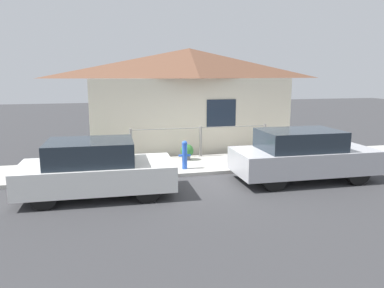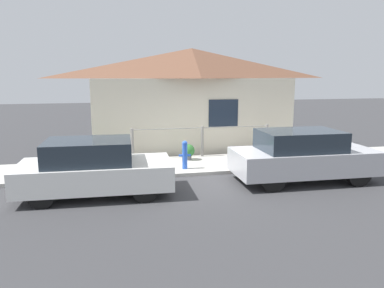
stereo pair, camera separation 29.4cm
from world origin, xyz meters
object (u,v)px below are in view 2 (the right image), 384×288
Objects in this scene: fire_hydrant at (185,154)px; potted_plant_near_hydrant at (188,151)px; potted_plant_by_fence at (94,152)px; car_left at (94,168)px; car_right at (303,156)px.

fire_hydrant is 1.21m from potted_plant_near_hydrant.
potted_plant_by_fence is at bearing 152.70° from fire_hydrant.
potted_plant_by_fence is at bearing 94.08° from car_left.
car_left is at bearing -147.18° from fire_hydrant.
car_left is 5.56m from car_right.
car_left is 3.09m from fire_hydrant.
fire_hydrant is 1.62× the size of potted_plant_near_hydrant.
car_left is 5.68× the size of potted_plant_by_fence.
car_left reaches higher than potted_plant_by_fence.
potted_plant_near_hydrant is (2.94, 2.83, -0.28)m from car_left.
fire_hydrant is 1.32× the size of potted_plant_by_fence.
car_right is 4.56× the size of fire_hydrant.
potted_plant_near_hydrant is at bearing 134.17° from car_right.
car_left is at bearing -88.06° from potted_plant_by_fence.
potted_plant_by_fence is at bearing 152.96° from car_right.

